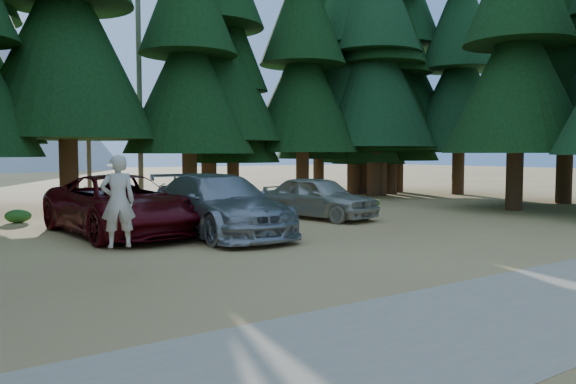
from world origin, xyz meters
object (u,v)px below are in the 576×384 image
object	(u,v)px
silver_minivan_center	(219,205)
log_mid	(258,203)
silver_minivan_right	(318,197)
log_left	(153,214)
red_pickup	(120,205)
log_right	(239,214)
frisbee_player	(118,201)

from	to	relation	value
silver_minivan_center	log_mid	xyz separation A→B (m)	(5.75, 7.17, -0.77)
silver_minivan_right	log_left	bearing A→B (deg)	132.22
silver_minivan_center	log_left	size ratio (longest dim) A/B	1.38
log_left	red_pickup	bearing A→B (deg)	-145.20
red_pickup	log_left	xyz separation A→B (m)	(2.29, 3.40, -0.73)
log_mid	log_right	bearing A→B (deg)	-96.85
frisbee_player	silver_minivan_right	bearing A→B (deg)	-140.64
frisbee_player	log_left	size ratio (longest dim) A/B	0.42
log_mid	silver_minivan_right	bearing A→B (deg)	-64.06
frisbee_player	log_right	xyz separation A→B (m)	(6.91, 7.30, -1.34)
log_mid	log_right	world-z (taller)	log_right
red_pickup	log_mid	bearing A→B (deg)	29.64
silver_minivan_center	log_right	size ratio (longest dim) A/B	1.43
log_left	log_mid	world-z (taller)	log_left
red_pickup	frisbee_player	xyz separation A→B (m)	(-1.77, -5.36, 0.58)
silver_minivan_center	frisbee_player	world-z (taller)	frisbee_player
log_right	log_mid	bearing A→B (deg)	40.59
log_right	log_left	bearing A→B (deg)	144.11
silver_minivan_center	frisbee_player	distance (m)	5.56
log_left	log_right	distance (m)	3.21
red_pickup	log_left	bearing A→B (deg)	51.97
log_mid	log_right	size ratio (longest dim) A/B	0.75
silver_minivan_right	red_pickup	bearing A→B (deg)	165.92
red_pickup	log_right	bearing A→B (deg)	16.56
log_mid	silver_minivan_center	bearing A→B (deg)	-94.90
silver_minivan_center	frisbee_player	size ratio (longest dim) A/B	3.31
log_left	log_mid	size ratio (longest dim) A/B	1.39
red_pickup	silver_minivan_right	world-z (taller)	red_pickup
red_pickup	log_right	size ratio (longest dim) A/B	1.49
silver_minivan_center	silver_minivan_right	world-z (taller)	silver_minivan_center
silver_minivan_center	log_mid	distance (m)	9.22
log_right	silver_minivan_center	bearing A→B (deg)	-135.51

